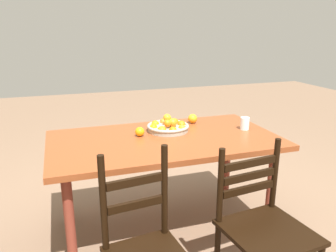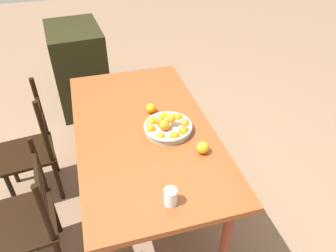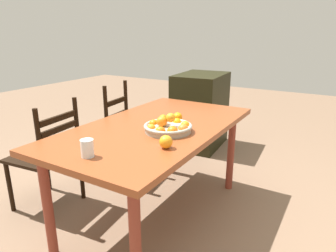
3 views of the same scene
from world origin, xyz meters
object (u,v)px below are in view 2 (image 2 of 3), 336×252
object	(u,v)px
chair_by_cabinet	(25,221)
orange_loose_1	(151,108)
fruit_bowl	(168,127)
cabinet	(79,68)
drinking_glass	(170,197)
orange_loose_0	(203,148)
dining_table	(144,137)
chair_near_window	(33,150)

from	to	relation	value
chair_by_cabinet	orange_loose_1	bearing A→B (deg)	111.36
fruit_bowl	orange_loose_1	xyz separation A→B (m)	(0.25, 0.06, 0.00)
cabinet	drinking_glass	bearing A→B (deg)	-175.14
cabinet	drinking_glass	xyz separation A→B (m)	(-2.29, -0.38, 0.35)
chair_by_cabinet	drinking_glass	xyz separation A→B (m)	(-0.35, -0.83, 0.36)
fruit_bowl	cabinet	bearing A→B (deg)	17.58
fruit_bowl	orange_loose_0	distance (m)	0.30
cabinet	orange_loose_0	size ratio (longest dim) A/B	11.68
dining_table	fruit_bowl	bearing A→B (deg)	-117.37
chair_near_window	drinking_glass	xyz separation A→B (m)	(-1.04, -0.82, 0.38)
dining_table	cabinet	size ratio (longest dim) A/B	1.83
drinking_glass	orange_loose_0	bearing A→B (deg)	-42.84
orange_loose_1	drinking_glass	size ratio (longest dim) A/B	0.71
drinking_glass	cabinet	bearing A→B (deg)	9.41
orange_loose_0	drinking_glass	size ratio (longest dim) A/B	0.79
cabinet	fruit_bowl	xyz separation A→B (m)	(-1.70, -0.54, 0.33)
dining_table	chair_near_window	world-z (taller)	chair_near_window
cabinet	orange_loose_0	world-z (taller)	cabinet
fruit_bowl	drinking_glass	distance (m)	0.62
chair_by_cabinet	dining_table	bearing A→B (deg)	104.78
orange_loose_0	orange_loose_1	distance (m)	0.55
orange_loose_0	dining_table	bearing A→B (deg)	40.87
chair_by_cabinet	drinking_glass	world-z (taller)	chair_by_cabinet
chair_near_window	drinking_glass	world-z (taller)	chair_near_window
chair_near_window	orange_loose_1	world-z (taller)	chair_near_window
dining_table	orange_loose_0	distance (m)	0.48
dining_table	cabinet	distance (m)	1.68
cabinet	drinking_glass	distance (m)	2.35
dining_table	drinking_glass	size ratio (longest dim) A/B	16.95
dining_table	fruit_bowl	xyz separation A→B (m)	(-0.08, -0.16, 0.11)
chair_by_cabinet	drinking_glass	size ratio (longest dim) A/B	9.16
chair_by_cabinet	fruit_bowl	xyz separation A→B (m)	(0.24, -0.99, 0.34)
chair_near_window	drinking_glass	bearing A→B (deg)	31.33
chair_near_window	cabinet	bearing A→B (deg)	153.94
chair_near_window	cabinet	distance (m)	1.32
chair_by_cabinet	cabinet	bearing A→B (deg)	160.44
chair_by_cabinet	drinking_glass	bearing A→B (deg)	60.52
chair_near_window	cabinet	xyz separation A→B (m)	(1.25, -0.44, 0.03)
dining_table	cabinet	xyz separation A→B (m)	(1.62, 0.38, -0.22)
cabinet	fruit_bowl	world-z (taller)	cabinet
chair_near_window	chair_by_cabinet	world-z (taller)	chair_near_window
cabinet	fruit_bowl	bearing A→B (deg)	-166.98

